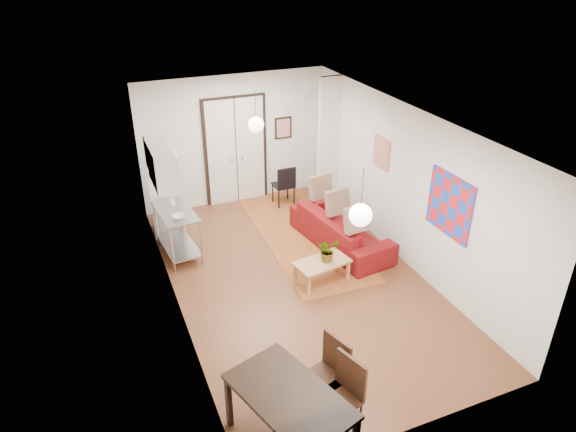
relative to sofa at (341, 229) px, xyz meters
name	(u,v)px	position (x,y,z in m)	size (l,w,h in m)	color
floor	(297,278)	(-1.26, -0.76, -0.35)	(7.00, 7.00, 0.00)	brown
ceiling	(298,121)	(-1.26, -0.76, 2.55)	(4.20, 7.00, 0.02)	white
wall_back	(235,140)	(-1.26, 2.74, 1.10)	(4.20, 0.02, 2.90)	silver
wall_front	(423,338)	(-1.26, -4.26, 1.10)	(4.20, 0.02, 2.90)	silver
wall_left	(170,230)	(-3.36, -0.76, 1.10)	(0.02, 7.00, 2.90)	silver
wall_right	(405,186)	(0.84, -0.76, 1.10)	(0.02, 7.00, 2.90)	silver
double_doors	(236,152)	(-1.26, 2.70, 0.85)	(1.44, 0.06, 2.50)	silver
stub_partition	(329,143)	(0.59, 1.79, 1.10)	(0.50, 0.10, 2.90)	silver
wall_cabinet	(161,166)	(-3.18, 0.74, 1.55)	(0.35, 1.00, 0.70)	silver
painting_popart	(450,205)	(0.81, -2.01, 1.30)	(0.05, 1.00, 1.00)	red
painting_abstract	(382,153)	(0.81, 0.04, 1.45)	(0.05, 0.50, 0.60)	beige
poster_back	(283,128)	(-0.11, 2.71, 1.25)	(0.40, 0.03, 0.50)	red
print_left	(147,154)	(-3.33, 1.24, 1.60)	(0.03, 0.44, 0.54)	olive
pendant_back	(256,125)	(-1.26, 1.24, 1.90)	(0.30, 0.30, 0.80)	white
pendant_front	(360,215)	(-1.26, -2.76, 1.90)	(0.30, 0.30, 0.80)	white
kilim_rug	(301,234)	(-0.56, 0.65, -0.34)	(1.59, 4.24, 0.01)	#A65729
sofa	(341,229)	(0.00, 0.00, 0.00)	(2.37, 0.93, 0.69)	maroon
coffee_table	(322,264)	(-0.89, -1.01, 0.02)	(1.02, 0.68, 0.42)	tan
potted_plant	(328,250)	(-0.79, -1.01, 0.28)	(0.32, 0.37, 0.41)	#366E31
kitchen_counter	(177,226)	(-3.01, 0.88, 0.25)	(0.71, 1.26, 0.93)	#A6A9AB
bowl	(178,217)	(-3.01, 0.58, 0.61)	(0.22, 0.22, 0.05)	silver
soap_bottle	(172,201)	(-3.01, 1.13, 0.67)	(0.09, 0.09, 0.19)	#5186B0
fridge	(166,194)	(-3.01, 1.83, 0.51)	(0.60, 0.60, 1.71)	silver
dining_table	(289,400)	(-2.70, -3.89, 0.39)	(1.26, 1.68, 0.83)	black
dining_chair_near	(320,367)	(-2.10, -3.43, 0.25)	(0.61, 0.75, 1.02)	#371E11
dining_chair_far	(333,388)	(-2.10, -3.80, 0.25)	(0.61, 0.75, 1.02)	#371E11
black_side_chair	(282,180)	(-0.36, 2.21, 0.21)	(0.44, 0.44, 0.95)	black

